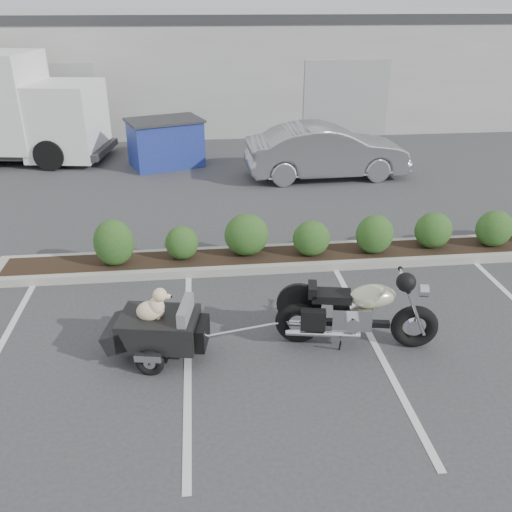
{
  "coord_description": "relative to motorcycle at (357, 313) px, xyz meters",
  "views": [
    {
      "loc": [
        -1.22,
        -6.93,
        4.58
      ],
      "look_at": [
        -0.36,
        0.95,
        0.75
      ],
      "focal_mm": 38.0,
      "sensor_mm": 36.0,
      "label": 1
    }
  ],
  "objects": [
    {
      "name": "ground",
      "position": [
        -0.9,
        0.59,
        -0.53
      ],
      "size": [
        90.0,
        90.0,
        0.0
      ],
      "primitive_type": "plane",
      "color": "#38383A",
      "rests_on": "ground"
    },
    {
      "name": "planter_kerb",
      "position": [
        0.1,
        2.79,
        -0.46
      ],
      "size": [
        12.0,
        1.0,
        0.15
      ],
      "primitive_type": "cube",
      "color": "#9E9E93",
      "rests_on": "ground"
    },
    {
      "name": "building",
      "position": [
        -0.9,
        17.59,
        1.47
      ],
      "size": [
        26.0,
        10.0,
        4.0
      ],
      "primitive_type": "cube",
      "color": "#9EA099",
      "rests_on": "ground"
    },
    {
      "name": "motorcycle",
      "position": [
        0.0,
        0.0,
        0.0
      ],
      "size": [
        2.31,
        0.95,
        1.33
      ],
      "rotation": [
        0.0,
        0.0,
        -0.18
      ],
      "color": "black",
      "rests_on": "ground"
    },
    {
      "name": "pet_trailer",
      "position": [
        -2.78,
        0.03,
        -0.07
      ],
      "size": [
        1.87,
        1.07,
        1.1
      ],
      "rotation": [
        0.0,
        0.0,
        -0.18
      ],
      "color": "black",
      "rests_on": "ground"
    },
    {
      "name": "sedan",
      "position": [
        1.37,
        7.92,
        0.19
      ],
      "size": [
        4.44,
        1.69,
        1.44
      ],
      "primitive_type": "imported",
      "rotation": [
        0.0,
        0.0,
        1.61
      ],
      "color": "#A2A3A9",
      "rests_on": "ground"
    },
    {
      "name": "dumpster",
      "position": [
        -3.06,
        9.52,
        0.16
      ],
      "size": [
        2.43,
        2.02,
        1.37
      ],
      "rotation": [
        0.0,
        0.0,
        0.33
      ],
      "color": "navy",
      "rests_on": "ground"
    }
  ]
}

